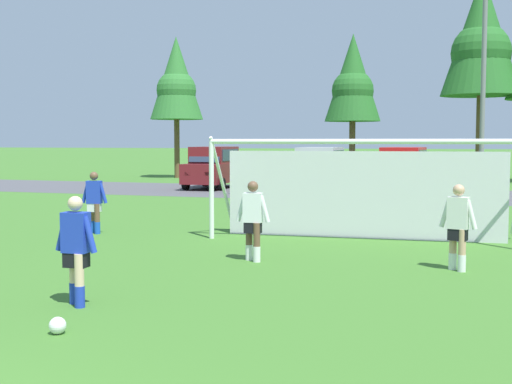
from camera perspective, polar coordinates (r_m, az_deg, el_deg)
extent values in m
plane|color=#3D7028|center=(19.09, 3.20, -3.01)|extent=(400.00, 400.00, 0.00)
cube|color=#4C4C51|center=(31.54, 9.27, -0.14)|extent=(52.00, 8.40, 0.01)
sphere|color=white|center=(9.01, -16.57, -10.86)|extent=(0.22, 0.22, 0.22)
sphere|color=black|center=(9.01, -16.57, -10.83)|extent=(0.08, 0.08, 0.08)
sphere|color=red|center=(8.98, -16.24, -10.91)|extent=(0.07, 0.07, 0.07)
cylinder|color=white|center=(16.78, -3.82, 0.16)|extent=(0.12, 0.12, 2.44)
cylinder|color=white|center=(15.96, 8.76, 4.28)|extent=(7.31, 0.59, 0.12)
cylinder|color=white|center=(17.63, -2.89, 0.76)|extent=(0.21, 1.95, 2.46)
cube|color=silver|center=(17.01, 9.06, -0.25)|extent=(6.94, 0.48, 2.20)
cylinder|color=beige|center=(10.24, -14.82, -7.32)|extent=(0.14, 0.14, 0.80)
cylinder|color=beige|center=(10.50, -15.25, -7.04)|extent=(0.14, 0.14, 0.80)
cylinder|color=#1E38B7|center=(10.29, -14.80, -8.63)|extent=(0.15, 0.15, 0.32)
cylinder|color=#1E38B7|center=(10.55, -15.22, -8.32)|extent=(0.15, 0.15, 0.32)
cube|color=black|center=(10.31, -15.07, -5.44)|extent=(0.35, 0.24, 0.28)
cube|color=#1E38B7|center=(10.25, -15.12, -3.34)|extent=(0.39, 0.26, 0.60)
sphere|color=beige|center=(10.20, -15.16, -0.95)|extent=(0.22, 0.22, 0.22)
cylinder|color=#1E38B7|center=(10.10, -14.01, -3.55)|extent=(0.23, 0.10, 0.55)
cylinder|color=#1E38B7|center=(10.42, -16.19, -3.36)|extent=(0.23, 0.10, 0.55)
cylinder|color=brown|center=(18.13, -13.39, -2.25)|extent=(0.14, 0.14, 0.80)
cylinder|color=brown|center=(18.37, -13.79, -2.17)|extent=(0.14, 0.14, 0.80)
cylinder|color=blue|center=(18.16, -13.37, -3.00)|extent=(0.15, 0.15, 0.32)
cylinder|color=blue|center=(18.40, -13.78, -2.91)|extent=(0.15, 0.15, 0.32)
cube|color=silver|center=(18.22, -13.61, -1.21)|extent=(0.38, 0.29, 0.28)
cube|color=#1E38B7|center=(18.18, -13.63, -0.01)|extent=(0.43, 0.32, 0.60)
sphere|color=brown|center=(18.16, -13.65, 1.34)|extent=(0.22, 0.22, 0.22)
cylinder|color=#1E38B7|center=(18.07, -12.92, -0.09)|extent=(0.24, 0.14, 0.55)
cylinder|color=#1E38B7|center=(18.30, -14.33, -0.06)|extent=(0.24, 0.14, 0.55)
cylinder|color=tan|center=(13.15, 17.16, -4.80)|extent=(0.14, 0.14, 0.80)
cylinder|color=tan|center=(13.31, 16.44, -4.67)|extent=(0.14, 0.14, 0.80)
cylinder|color=white|center=(13.19, 17.14, -5.83)|extent=(0.15, 0.15, 0.32)
cylinder|color=white|center=(13.35, 16.42, -5.69)|extent=(0.15, 0.15, 0.32)
cube|color=black|center=(13.18, 16.83, -3.36)|extent=(0.38, 0.29, 0.28)
cube|color=silver|center=(13.14, 16.86, -1.72)|extent=(0.42, 0.31, 0.60)
sphere|color=tan|center=(13.10, 16.90, 0.16)|extent=(0.22, 0.22, 0.22)
cylinder|color=silver|center=(13.05, 17.89, -1.87)|extent=(0.24, 0.14, 0.55)
cylinder|color=silver|center=(13.24, 15.85, -1.74)|extent=(0.24, 0.14, 0.55)
cylinder|color=brown|center=(13.56, 0.06, -4.33)|extent=(0.14, 0.14, 0.80)
cylinder|color=brown|center=(13.77, -0.59, -4.19)|extent=(0.14, 0.14, 0.80)
cylinder|color=white|center=(13.60, 0.06, -5.33)|extent=(0.15, 0.15, 0.32)
cylinder|color=white|center=(13.81, -0.59, -5.17)|extent=(0.15, 0.15, 0.32)
cube|color=black|center=(13.62, -0.27, -2.93)|extent=(0.36, 0.25, 0.28)
cube|color=white|center=(13.58, -0.27, -1.34)|extent=(0.40, 0.28, 0.60)
sphere|color=brown|center=(13.54, -0.27, 0.48)|extent=(0.22, 0.22, 0.22)
cylinder|color=white|center=(13.49, 0.73, -1.46)|extent=(0.24, 0.11, 0.55)
cylinder|color=white|center=(13.68, -1.25, -1.38)|extent=(0.24, 0.11, 0.55)
cube|color=maroon|center=(34.77, -3.69, 1.67)|extent=(2.10, 4.68, 1.00)
cube|color=maroon|center=(34.93, -3.58, 3.19)|extent=(1.88, 3.07, 0.84)
cube|color=#28384C|center=(33.59, -4.39, 3.10)|extent=(1.63, 0.45, 0.71)
cube|color=#28384C|center=(34.64, -2.20, 3.18)|extent=(0.15, 2.55, 0.59)
cube|color=white|center=(32.46, -4.14, 1.56)|extent=(0.28, 0.09, 0.20)
cube|color=white|center=(32.83, -5.86, 1.58)|extent=(0.28, 0.09, 0.20)
cube|color=#B21414|center=(36.74, -1.74, 1.89)|extent=(0.28, 0.09, 0.20)
cube|color=#B21414|center=(37.07, -3.28, 1.91)|extent=(0.28, 0.09, 0.20)
cylinder|color=black|center=(33.14, -2.95, 0.67)|extent=(0.27, 0.65, 0.64)
cylinder|color=black|center=(33.80, -6.01, 0.72)|extent=(0.27, 0.65, 0.64)
cylinder|color=black|center=(35.85, -1.49, 0.95)|extent=(0.27, 0.65, 0.64)
cylinder|color=black|center=(36.45, -4.34, 1.00)|extent=(0.27, 0.65, 0.64)
cube|color=navy|center=(32.17, 0.92, 1.24)|extent=(1.86, 4.22, 0.76)
cube|color=navy|center=(32.28, 1.01, 2.50)|extent=(1.68, 2.12, 0.64)
cube|color=#28384C|center=(31.36, 0.46, 2.41)|extent=(1.53, 0.34, 0.55)
cube|color=#28384C|center=(32.03, 2.43, 2.48)|extent=(0.06, 1.79, 0.45)
cube|color=white|center=(30.06, 0.59, 1.12)|extent=(0.28, 0.08, 0.20)
cube|color=white|center=(30.39, -1.18, 1.15)|extent=(0.28, 0.08, 0.20)
cube|color=#B21414|center=(33.98, 2.80, 1.49)|extent=(0.28, 0.08, 0.20)
cube|color=#B21414|center=(34.27, 1.21, 1.52)|extent=(0.28, 0.08, 0.20)
cylinder|color=black|center=(30.68, 1.76, 0.38)|extent=(0.25, 0.64, 0.64)
cylinder|color=black|center=(31.26, -1.39, 0.45)|extent=(0.25, 0.64, 0.64)
cylinder|color=black|center=(33.17, 3.10, 0.67)|extent=(0.25, 0.64, 0.64)
cylinder|color=black|center=(33.71, 0.16, 0.74)|extent=(0.25, 0.64, 0.64)
cube|color=#B2B2BC|center=(31.41, 5.42, 1.37)|extent=(2.01, 4.64, 1.00)
cube|color=#B2B2BC|center=(31.57, 5.50, 3.05)|extent=(1.82, 3.04, 0.84)
cube|color=#28384C|center=(30.18, 4.96, 2.96)|extent=(1.62, 0.42, 0.71)
cube|color=#28384C|center=(31.41, 7.08, 3.03)|extent=(0.10, 2.55, 0.59)
cube|color=white|center=(29.09, 5.53, 1.23)|extent=(0.28, 0.09, 0.20)
cube|color=white|center=(29.31, 3.53, 1.26)|extent=(0.28, 0.09, 0.20)
cube|color=#B21414|center=(33.53, 7.07, 1.63)|extent=(0.28, 0.09, 0.20)
cube|color=#B21414|center=(33.72, 5.32, 1.66)|extent=(0.28, 0.09, 0.20)
cylinder|color=black|center=(29.86, 6.65, 0.24)|extent=(0.26, 0.65, 0.64)
cylinder|color=black|center=(30.26, 3.11, 0.32)|extent=(0.26, 0.65, 0.64)
cylinder|color=black|center=(32.66, 7.55, 0.59)|extent=(0.26, 0.65, 0.64)
cylinder|color=black|center=(33.03, 4.29, 0.65)|extent=(0.26, 0.65, 0.64)
cube|color=red|center=(32.25, 12.39, 1.36)|extent=(2.15, 4.70, 1.00)
cube|color=red|center=(32.41, 12.47, 3.00)|extent=(1.91, 3.09, 0.84)
cube|color=#28384C|center=(31.01, 12.06, 2.92)|extent=(1.63, 0.47, 0.71)
cube|color=#28384C|center=(32.28, 14.02, 2.97)|extent=(0.18, 2.55, 0.59)
cube|color=white|center=(29.93, 12.69, 1.23)|extent=(0.28, 0.10, 0.20)
cube|color=white|center=(30.11, 10.73, 1.28)|extent=(0.28, 0.10, 0.20)
cube|color=#B21414|center=(34.40, 13.85, 1.60)|extent=(0.28, 0.10, 0.20)
cube|color=#B21414|center=(34.56, 12.13, 1.64)|extent=(0.28, 0.10, 0.20)
cylinder|color=black|center=(30.73, 13.70, 0.26)|extent=(0.27, 0.65, 0.64)
cylinder|color=black|center=(31.04, 10.23, 0.36)|extent=(0.27, 0.65, 0.64)
cylinder|color=black|center=(33.55, 14.37, 0.59)|extent=(0.27, 0.65, 0.64)
cylinder|color=black|center=(33.84, 11.17, 0.67)|extent=(0.27, 0.65, 0.64)
cube|color=silver|center=(30.13, 16.58, 0.85)|extent=(1.96, 4.26, 0.76)
cube|color=silver|center=(30.24, 16.61, 2.19)|extent=(1.73, 2.16, 0.64)
cube|color=#28384C|center=(29.27, 16.62, 2.09)|extent=(1.54, 0.37, 0.55)
cube|color=#28384C|center=(30.26, 18.20, 2.16)|extent=(0.11, 1.79, 0.45)
cube|color=white|center=(28.07, 17.62, 0.69)|extent=(0.28, 0.09, 0.20)
cube|color=white|center=(28.07, 15.60, 0.73)|extent=(0.28, 0.09, 0.20)
cube|color=#B21414|center=(32.19, 17.44, 1.13)|extent=(0.28, 0.09, 0.20)
cube|color=#B21414|center=(32.18, 15.68, 1.17)|extent=(0.28, 0.09, 0.20)
cylinder|color=black|center=(28.87, 18.37, -0.09)|extent=(0.26, 0.65, 0.64)
cylinder|color=black|center=(28.86, 14.80, -0.01)|extent=(0.26, 0.65, 0.64)
cylinder|color=black|center=(31.47, 18.19, 0.26)|extent=(0.26, 0.65, 0.64)
cylinder|color=black|center=(31.45, 14.91, 0.33)|extent=(0.26, 0.65, 0.64)
cylinder|color=brown|center=(45.03, -6.76, 3.69)|extent=(0.36, 0.36, 3.90)
cone|color=#2D702D|center=(45.23, -6.81, 9.63)|extent=(3.51, 3.51, 5.46)
sphere|color=#2D702D|center=(45.16, -6.80, 8.60)|extent=(2.63, 2.63, 2.63)
cylinder|color=brown|center=(39.52, 8.19, 3.38)|extent=(0.36, 0.36, 3.60)
cone|color=#236023|center=(39.69, 8.26, 9.63)|extent=(3.24, 3.24, 5.04)
sphere|color=#236023|center=(39.62, 8.25, 8.54)|extent=(2.43, 2.43, 2.43)
cylinder|color=brown|center=(42.22, 18.46, 4.31)|extent=(0.36, 0.36, 5.15)
cone|color=#236023|center=(42.69, 18.67, 12.64)|extent=(4.64, 4.64, 7.22)
sphere|color=#236023|center=(42.54, 18.63, 11.20)|extent=(3.48, 3.48, 3.48)
cylinder|color=slate|center=(26.76, 18.77, 7.28)|extent=(0.18, 0.18, 7.84)
cylinder|color=slate|center=(26.82, 18.58, -0.78)|extent=(0.32, 0.32, 0.30)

